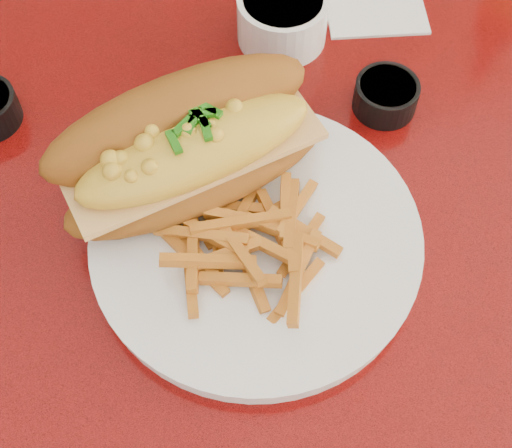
{
  "coord_description": "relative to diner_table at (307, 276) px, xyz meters",
  "views": [
    {
      "loc": [
        -0.1,
        -0.35,
        1.33
      ],
      "look_at": [
        -0.06,
        -0.04,
        0.81
      ],
      "focal_mm": 50.0,
      "sensor_mm": 36.0,
      "label": 1
    }
  ],
  "objects": [
    {
      "name": "ground",
      "position": [
        0.0,
        0.0,
        -0.61
      ],
      "size": [
        8.0,
        8.0,
        0.0
      ],
      "primitive_type": "plane",
      "color": "beige",
      "rests_on": "ground"
    },
    {
      "name": "diner_table",
      "position": [
        0.0,
        0.0,
        0.0
      ],
      "size": [
        1.23,
        0.83,
        0.77
      ],
      "color": "red",
      "rests_on": "ground"
    },
    {
      "name": "booth_bench_far",
      "position": [
        0.0,
        0.81,
        -0.32
      ],
      "size": [
        1.2,
        0.51,
        0.9
      ],
      "color": "#A3110A",
      "rests_on": "ground"
    },
    {
      "name": "dinner_plate",
      "position": [
        -0.06,
        -0.04,
        0.17
      ],
      "size": [
        0.37,
        0.37,
        0.02
      ],
      "rotation": [
        0.0,
        0.0,
        -0.3
      ],
      "color": "white",
      "rests_on": "diner_table"
    },
    {
      "name": "mac_hoagie",
      "position": [
        -0.11,
        0.03,
        0.23
      ],
      "size": [
        0.28,
        0.2,
        0.11
      ],
      "rotation": [
        0.0,
        0.0,
        0.35
      ],
      "color": "#8E5017",
      "rests_on": "dinner_plate"
    },
    {
      "name": "fries_pile",
      "position": [
        -0.07,
        -0.06,
        0.2
      ],
      "size": [
        0.14,
        0.13,
        0.04
      ],
      "primitive_type": null,
      "rotation": [
        0.0,
        0.0,
        -0.21
      ],
      "color": "orange",
      "rests_on": "dinner_plate"
    },
    {
      "name": "fork",
      "position": [
        -0.1,
        -0.09,
        0.18
      ],
      "size": [
        0.02,
        0.15,
        0.0
      ],
      "rotation": [
        0.0,
        0.0,
        1.59
      ],
      "color": "silver",
      "rests_on": "dinner_plate"
    },
    {
      "name": "gravy_ramekin",
      "position": [
        -0.0,
        0.21,
        0.19
      ],
      "size": [
        0.11,
        0.11,
        0.05
      ],
      "rotation": [
        0.0,
        0.0,
        0.13
      ],
      "color": "white",
      "rests_on": "diner_table"
    },
    {
      "name": "sauce_cup_right",
      "position": [
        0.09,
        0.1,
        0.18
      ],
      "size": [
        0.07,
        0.07,
        0.03
      ],
      "rotation": [
        0.0,
        0.0,
        0.16
      ],
      "color": "black",
      "rests_on": "diner_table"
    },
    {
      "name": "paper_napkin",
      "position": [
        0.11,
        0.25,
        0.16
      ],
      "size": [
        0.12,
        0.12,
        0.0
      ],
      "primitive_type": "cube",
      "rotation": [
        0.0,
        0.0,
        -0.06
      ],
      "color": "white",
      "rests_on": "diner_table"
    }
  ]
}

